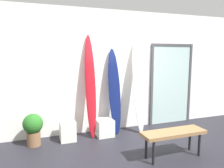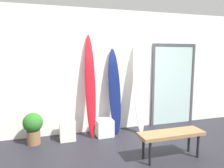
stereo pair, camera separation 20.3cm
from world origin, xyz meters
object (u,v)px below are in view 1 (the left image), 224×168
(display_block_left, at_px, (105,128))
(bench, at_px, (173,134))
(surfboard_crimson, at_px, (90,86))
(surfboard_navy, at_px, (115,92))
(surfboard_ivory, at_px, (138,88))
(potted_plant, at_px, (33,127))
(glass_door, at_px, (171,83))
(display_block_center, at_px, (68,131))

(display_block_left, distance_m, bench, 1.60)
(display_block_left, bearing_deg, surfboard_crimson, 158.46)
(surfboard_navy, relative_size, surfboard_ivory, 0.92)
(potted_plant, bearing_deg, bench, -29.80)
(surfboard_navy, bearing_deg, glass_door, 6.91)
(potted_plant, bearing_deg, surfboard_crimson, 6.19)
(display_block_left, bearing_deg, potted_plant, -179.26)
(surfboard_crimson, bearing_deg, bench, -52.56)
(surfboard_navy, relative_size, display_block_center, 4.77)
(surfboard_navy, height_order, surfboard_ivory, surfboard_ivory)
(surfboard_crimson, xyz_separation_m, potted_plant, (-1.20, -0.13, -0.74))
(surfboard_crimson, height_order, potted_plant, surfboard_crimson)
(surfboard_ivory, xyz_separation_m, glass_door, (1.08, 0.26, 0.04))
(display_block_left, xyz_separation_m, bench, (0.83, -1.34, 0.23))
(surfboard_crimson, height_order, surfboard_navy, surfboard_crimson)
(surfboard_crimson, distance_m, surfboard_ivory, 1.13)
(bench, bearing_deg, potted_plant, 150.20)
(display_block_left, relative_size, display_block_center, 0.91)
(surfboard_navy, distance_m, display_block_center, 1.33)
(surfboard_crimson, bearing_deg, glass_door, 5.49)
(surfboard_crimson, distance_m, bench, 1.96)
(surfboard_crimson, xyz_separation_m, display_block_left, (0.28, -0.11, -0.93))
(glass_door, bearing_deg, bench, -123.26)
(surfboard_ivory, xyz_separation_m, potted_plant, (-2.32, -0.08, -0.66))
(surfboard_navy, bearing_deg, potted_plant, -175.37)
(potted_plant, distance_m, bench, 2.66)
(bench, bearing_deg, surfboard_crimson, 127.44)
(surfboard_navy, height_order, glass_door, glass_door)
(display_block_left, bearing_deg, surfboard_ivory, 4.42)
(surfboard_ivory, bearing_deg, display_block_left, -175.58)
(surfboard_navy, distance_m, potted_plant, 1.86)
(surfboard_ivory, bearing_deg, surfboard_navy, 174.09)
(glass_door, bearing_deg, display_block_center, -173.39)
(potted_plant, xyz_separation_m, bench, (2.31, -1.32, 0.04))
(display_block_left, xyz_separation_m, potted_plant, (-1.48, -0.02, 0.19))
(surfboard_crimson, bearing_deg, surfboard_ivory, -2.32)
(display_block_left, height_order, bench, bench)
(surfboard_crimson, xyz_separation_m, surfboard_ivory, (1.13, -0.05, -0.09))
(display_block_left, bearing_deg, bench, -58.21)
(surfboard_crimson, relative_size, glass_door, 1.08)
(surfboard_ivory, bearing_deg, display_block_center, -177.96)
(surfboard_ivory, relative_size, potted_plant, 3.26)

